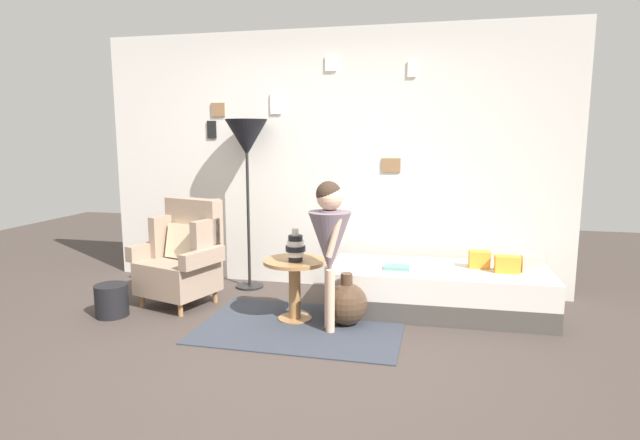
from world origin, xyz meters
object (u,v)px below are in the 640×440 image
at_px(daybed, 438,290).
at_px(side_table, 295,278).
at_px(armchair, 183,257).
at_px(person_child, 330,235).
at_px(vase_striped, 295,248).
at_px(demijohn_near, 346,303).
at_px(magazine_basket, 112,300).
at_px(floor_lamp, 247,143).
at_px(book_on_daybed, 397,267).

bearing_deg(daybed, side_table, -157.28).
xyz_separation_m(armchair, daybed, (2.32, 0.29, -0.24)).
bearing_deg(armchair, person_child, -14.54).
xyz_separation_m(side_table, vase_striped, (0.02, -0.04, 0.27)).
height_order(vase_striped, demijohn_near, vase_striped).
xyz_separation_m(vase_striped, magazine_basket, (-1.60, -0.23, -0.50)).
height_order(vase_striped, person_child, person_child).
height_order(daybed, side_table, side_table).
height_order(daybed, demijohn_near, demijohn_near).
bearing_deg(armchair, floor_lamp, 56.14).
bearing_deg(demijohn_near, book_on_daybed, 45.66).
height_order(floor_lamp, demijohn_near, floor_lamp).
distance_m(vase_striped, book_on_daybed, 0.93).
xyz_separation_m(daybed, person_child, (-0.84, -0.67, 0.58)).
bearing_deg(floor_lamp, armchair, -123.86).
distance_m(side_table, vase_striped, 0.27).
bearing_deg(vase_striped, side_table, 117.18).
distance_m(vase_striped, magazine_basket, 1.69).
height_order(daybed, magazine_basket, daybed).
height_order(armchair, demijohn_near, armchair).
height_order(person_child, magazine_basket, person_child).
relative_size(vase_striped, magazine_basket, 0.99).
bearing_deg(vase_striped, book_on_daybed, 27.49).
height_order(vase_striped, book_on_daybed, vase_striped).
bearing_deg(book_on_daybed, magazine_basket, -164.95).
bearing_deg(side_table, demijohn_near, -1.54).
bearing_deg(person_child, side_table, 152.74).
xyz_separation_m(vase_striped, book_on_daybed, (0.80, 0.42, -0.23)).
xyz_separation_m(side_table, magazine_basket, (-1.58, -0.27, -0.23)).
bearing_deg(side_table, magazine_basket, -170.20).
xyz_separation_m(vase_striped, person_child, (0.32, -0.13, 0.14)).
distance_m(person_child, demijohn_near, 0.63).
bearing_deg(person_child, demijohn_near, 56.54).
distance_m(armchair, floor_lamp, 1.28).
bearing_deg(person_child, floor_lamp, 136.71).
bearing_deg(person_child, vase_striped, 157.50).
height_order(armchair, daybed, armchair).
bearing_deg(daybed, armchair, -172.97).
distance_m(daybed, demijohn_near, 0.89).
bearing_deg(person_child, magazine_basket, -177.09).
bearing_deg(daybed, magazine_basket, -164.46).
height_order(person_child, demijohn_near, person_child).
relative_size(daybed, demijohn_near, 4.37).
bearing_deg(vase_striped, armchair, 167.75).
xyz_separation_m(daybed, book_on_daybed, (-0.36, -0.12, 0.22)).
height_order(book_on_daybed, demijohn_near, demijohn_near).
distance_m(vase_striped, floor_lamp, 1.42).
bearing_deg(armchair, side_table, -10.38).
bearing_deg(daybed, vase_striped, -155.09).
bearing_deg(floor_lamp, daybed, -9.88).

